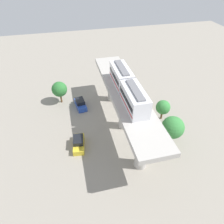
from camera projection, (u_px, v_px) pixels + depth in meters
name	position (u px, v px, depth m)	size (l,w,h in m)	color
ground_plane	(124.00, 126.00, 38.47)	(120.00, 120.00, 0.00)	gray
viaduct	(125.00, 101.00, 34.79)	(5.20, 28.00, 7.80)	#B7B2AA
train	(127.00, 87.00, 31.88)	(2.64, 13.55, 3.24)	silver
parked_car_blue	(80.00, 104.00, 42.75)	(2.35, 4.41, 1.76)	#284CB7
parked_car_yellow	(79.00, 143.00, 34.13)	(2.32, 4.40, 1.76)	yellow
tree_near_viaduct	(173.00, 127.00, 33.14)	(3.77, 3.77, 5.37)	brown
tree_mid_lot	(59.00, 89.00, 42.49)	(3.20, 3.20, 4.91)	brown
tree_far_corner	(163.00, 107.00, 38.53)	(2.76, 2.76, 4.15)	brown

